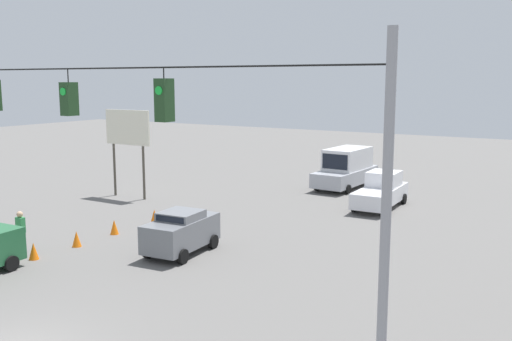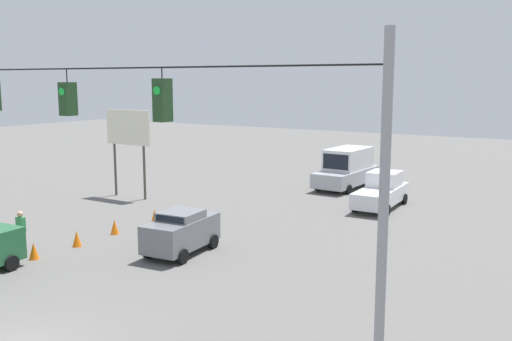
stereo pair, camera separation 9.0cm
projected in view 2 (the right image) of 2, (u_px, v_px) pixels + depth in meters
The scene contains 10 objects.
overhead_signal_span at pixel (32, 158), 15.89m from camera, with size 20.49×0.38×8.58m.
box_truck_silver_withflow_deep at pixel (347, 168), 40.53m from camera, with size 2.83×6.42×2.80m.
sedan_grey_withflow_mid at pixel (181, 231), 25.16m from camera, with size 2.25×3.95×1.90m.
pickup_truck_white_oncoming_deep at pixel (382, 191), 34.20m from camera, with size 2.25×5.54×2.12m.
traffic_cone_nearest at pixel (34, 251), 24.39m from camera, with size 0.42×0.42×0.73m, color orange.
traffic_cone_second at pixel (77, 239), 26.24m from camera, with size 0.42×0.42×0.73m, color orange.
traffic_cone_third at pixel (115, 227), 28.35m from camera, with size 0.42×0.42×0.73m, color orange.
traffic_cone_fourth at pixel (155, 216), 30.61m from camera, with size 0.42×0.42×0.73m, color orange.
roadside_billboard at pixel (128, 134), 36.67m from camera, with size 3.65×0.16×5.70m.
pedestrian at pixel (21, 231), 25.41m from camera, with size 0.40×0.28×1.85m.
Camera 2 is at (-13.54, 8.98, 7.62)m, focal length 40.00 mm.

